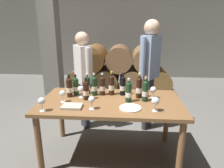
# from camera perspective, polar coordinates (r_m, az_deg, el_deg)

# --- Properties ---
(ground_plane) EXTENTS (14.00, 14.00, 0.00)m
(ground_plane) POSITION_cam_1_polar(r_m,az_deg,el_deg) (2.79, -0.32, -19.44)
(ground_plane) COLOR #66635E
(cellar_back_wall) EXTENTS (10.00, 0.24, 2.80)m
(cellar_back_wall) POSITION_cam_1_polar(r_m,az_deg,el_deg) (6.45, 2.74, 14.66)
(cellar_back_wall) COLOR slate
(cellar_back_wall) RESTS_ON ground_plane
(barrel_stack) EXTENTS (2.49, 0.90, 1.15)m
(barrel_stack) POSITION_cam_1_polar(r_m,az_deg,el_deg) (4.97, 2.07, 3.90)
(barrel_stack) COLOR brown
(barrel_stack) RESTS_ON ground_plane
(stone_pillar) EXTENTS (0.32, 0.32, 2.60)m
(stone_pillar) POSITION_cam_1_polar(r_m,az_deg,el_deg) (4.13, -17.12, 11.29)
(stone_pillar) COLOR slate
(stone_pillar) RESTS_ON ground_plane
(dining_table) EXTENTS (1.70, 0.90, 0.76)m
(dining_table) POSITION_cam_1_polar(r_m,az_deg,el_deg) (2.45, -0.35, -6.76)
(dining_table) COLOR brown
(dining_table) RESTS_ON ground_plane
(wine_bottle_0) EXTENTS (0.07, 0.07, 0.29)m
(wine_bottle_0) POSITION_cam_1_polar(r_m,az_deg,el_deg) (2.57, -2.80, -0.47)
(wine_bottle_0) COLOR black
(wine_bottle_0) RESTS_ON dining_table
(wine_bottle_1) EXTENTS (0.07, 0.07, 0.27)m
(wine_bottle_1) POSITION_cam_1_polar(r_m,az_deg,el_deg) (2.62, -10.32, -0.57)
(wine_bottle_1) COLOR #19381E
(wine_bottle_1) RESTS_ON dining_table
(wine_bottle_2) EXTENTS (0.07, 0.07, 0.31)m
(wine_bottle_2) POSITION_cam_1_polar(r_m,az_deg,el_deg) (2.58, -0.14, -0.24)
(wine_bottle_2) COLOR black
(wine_bottle_2) RESTS_ON dining_table
(wine_bottle_3) EXTENTS (0.07, 0.07, 0.28)m
(wine_bottle_3) POSITION_cam_1_polar(r_m,az_deg,el_deg) (2.43, -7.46, -1.75)
(wine_bottle_3) COLOR black
(wine_bottle_3) RESTS_ON dining_table
(wine_bottle_4) EXTENTS (0.07, 0.07, 0.31)m
(wine_bottle_4) POSITION_cam_1_polar(r_m,az_deg,el_deg) (2.49, 7.76, -0.99)
(wine_bottle_4) COLOR black
(wine_bottle_4) RESTS_ON dining_table
(wine_bottle_5) EXTENTS (0.07, 0.07, 0.29)m
(wine_bottle_5) POSITION_cam_1_polar(r_m,az_deg,el_deg) (2.57, -12.10, -0.91)
(wine_bottle_5) COLOR black
(wine_bottle_5) RESTS_ON dining_table
(wine_bottle_6) EXTENTS (0.07, 0.07, 0.29)m
(wine_bottle_6) POSITION_cam_1_polar(r_m,az_deg,el_deg) (2.35, 4.77, -2.21)
(wine_bottle_6) COLOR #19381E
(wine_bottle_6) RESTS_ON dining_table
(wine_bottle_7) EXTENTS (0.07, 0.07, 0.28)m
(wine_bottle_7) POSITION_cam_1_polar(r_m,az_deg,el_deg) (2.64, -7.07, -0.26)
(wine_bottle_7) COLOR #19381E
(wine_bottle_7) RESTS_ON dining_table
(wine_bottle_8) EXTENTS (0.07, 0.07, 0.30)m
(wine_bottle_8) POSITION_cam_1_polar(r_m,az_deg,el_deg) (2.40, 9.52, -1.89)
(wine_bottle_8) COLOR #19381E
(wine_bottle_8) RESTS_ON dining_table
(wine_bottle_9) EXTENTS (0.07, 0.07, 0.28)m
(wine_bottle_9) POSITION_cam_1_polar(r_m,az_deg,el_deg) (2.65, 7.75, -0.16)
(wine_bottle_9) COLOR black
(wine_bottle_9) RESTS_ON dining_table
(wine_bottle_10) EXTENTS (0.07, 0.07, 0.29)m
(wine_bottle_10) POSITION_cam_1_polar(r_m,az_deg,el_deg) (2.57, -5.07, -0.50)
(wine_bottle_10) COLOR #19381E
(wine_bottle_10) RESTS_ON dining_table
(wine_bottle_11) EXTENTS (0.07, 0.07, 0.30)m
(wine_bottle_11) POSITION_cam_1_polar(r_m,az_deg,el_deg) (2.57, 3.11, -0.41)
(wine_bottle_11) COLOR black
(wine_bottle_11) RESTS_ON dining_table
(wine_glass_0) EXTENTS (0.09, 0.09, 0.16)m
(wine_glass_0) POSITION_cam_1_polar(r_m,az_deg,el_deg) (2.15, 12.35, -4.85)
(wine_glass_0) COLOR white
(wine_glass_0) RESTS_ON dining_table
(wine_glass_1) EXTENTS (0.08, 0.08, 0.15)m
(wine_glass_1) POSITION_cam_1_polar(r_m,az_deg,el_deg) (2.23, -19.50, -4.76)
(wine_glass_1) COLOR white
(wine_glass_1) RESTS_ON dining_table
(wine_glass_2) EXTENTS (0.07, 0.07, 0.15)m
(wine_glass_2) POSITION_cam_1_polar(r_m,az_deg,el_deg) (2.41, -13.97, -2.73)
(wine_glass_2) COLOR white
(wine_glass_2) RESTS_ON dining_table
(wine_glass_3) EXTENTS (0.08, 0.08, 0.15)m
(wine_glass_3) POSITION_cam_1_polar(r_m,az_deg,el_deg) (2.51, -8.92, -1.54)
(wine_glass_3) COLOR white
(wine_glass_3) RESTS_ON dining_table
(wine_glass_4) EXTENTS (0.07, 0.07, 0.15)m
(wine_glass_4) POSITION_cam_1_polar(r_m,az_deg,el_deg) (2.16, -5.87, -4.62)
(wine_glass_4) COLOR white
(wine_glass_4) RESTS_ON dining_table
(wine_glass_5) EXTENTS (0.08, 0.08, 0.15)m
(wine_glass_5) POSITION_cam_1_polar(r_m,az_deg,el_deg) (2.51, 11.71, -1.72)
(wine_glass_5) COLOR white
(wine_glass_5) RESTS_ON dining_table
(tasting_notebook) EXTENTS (0.22, 0.16, 0.03)m
(tasting_notebook) POSITION_cam_1_polar(r_m,az_deg,el_deg) (2.26, -11.37, -6.31)
(tasting_notebook) COLOR #B2A893
(tasting_notebook) RESTS_ON dining_table
(serving_plate) EXTENTS (0.24, 0.24, 0.01)m
(serving_plate) POSITION_cam_1_polar(r_m,az_deg,el_deg) (2.21, 5.25, -6.82)
(serving_plate) COLOR white
(serving_plate) RESTS_ON dining_table
(sommelier_presenting) EXTENTS (0.33, 0.42, 1.72)m
(sommelier_presenting) POSITION_cam_1_polar(r_m,az_deg,el_deg) (3.07, 10.78, 5.16)
(sommelier_presenting) COLOR #383842
(sommelier_presenting) RESTS_ON ground_plane
(taster_seated_left) EXTENTS (0.33, 0.42, 1.54)m
(taster_seated_left) POSITION_cam_1_polar(r_m,az_deg,el_deg) (3.12, -8.19, 3.18)
(taster_seated_left) COLOR #383842
(taster_seated_left) RESTS_ON ground_plane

